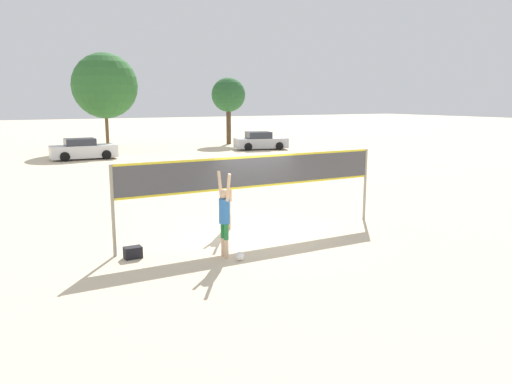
% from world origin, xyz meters
% --- Properties ---
extents(ground_plane, '(200.00, 200.00, 0.00)m').
position_xyz_m(ground_plane, '(0.00, 0.00, 0.00)').
color(ground_plane, beige).
extents(volleyball_net, '(8.52, 0.09, 2.41)m').
position_xyz_m(volleyball_net, '(0.00, 0.00, 1.81)').
color(volleyball_net, gray).
rests_on(volleyball_net, ground_plane).
extents(player_spiker, '(0.28, 0.72, 2.24)m').
position_xyz_m(player_spiker, '(-1.75, -1.50, 1.18)').
color(player_spiker, beige).
rests_on(player_spiker, ground_plane).
extents(player_blocker, '(0.28, 0.71, 2.18)m').
position_xyz_m(player_blocker, '(-0.41, 1.12, 1.15)').
color(player_blocker, tan).
rests_on(player_blocker, ground_plane).
extents(volleyball, '(0.23, 0.23, 0.23)m').
position_xyz_m(volleyball, '(-1.53, -1.92, 0.11)').
color(volleyball, white).
rests_on(volleyball, ground_plane).
extents(gear_bag, '(0.44, 0.29, 0.30)m').
position_xyz_m(gear_bag, '(-3.85, -0.40, 0.15)').
color(gear_bag, black).
rests_on(gear_bag, ground_plane).
extents(parked_car_near, '(4.37, 1.91, 1.44)m').
position_xyz_m(parked_car_near, '(-0.90, 22.89, 0.66)').
color(parked_car_near, silver).
rests_on(parked_car_near, ground_plane).
extents(parked_car_mid, '(4.56, 2.77, 1.46)m').
position_xyz_m(parked_car_mid, '(13.21, 23.10, 0.66)').
color(parked_car_mid, '#B7B7BC').
rests_on(parked_car_mid, ground_plane).
extents(tree_left_cluster, '(3.09, 3.09, 6.04)m').
position_xyz_m(tree_left_cluster, '(13.21, 29.07, 4.43)').
color(tree_left_cluster, '#4C3823').
rests_on(tree_left_cluster, ground_plane).
extents(tree_right_cluster, '(5.18, 5.18, 7.73)m').
position_xyz_m(tree_right_cluster, '(2.06, 28.63, 5.13)').
color(tree_right_cluster, brown).
rests_on(tree_right_cluster, ground_plane).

